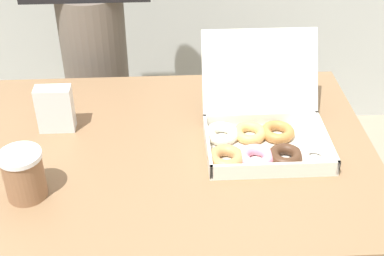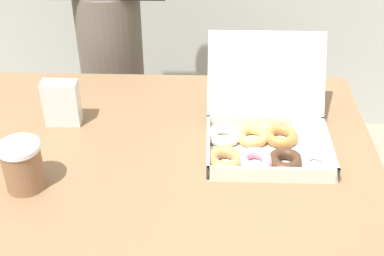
# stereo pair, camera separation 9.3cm
# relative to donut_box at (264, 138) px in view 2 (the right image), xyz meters

# --- Properties ---
(table) EXTENTS (1.19, 0.80, 0.73)m
(table) POSITION_rel_donut_box_xyz_m (-0.29, 0.00, -0.40)
(table) COLOR brown
(table) RESTS_ON ground_plane
(donut_box) EXTENTS (0.35, 0.35, 0.25)m
(donut_box) POSITION_rel_donut_box_xyz_m (0.00, 0.00, 0.00)
(donut_box) COLOR silver
(donut_box) RESTS_ON table
(coffee_cup) EXTENTS (0.10, 0.10, 0.12)m
(coffee_cup) POSITION_rel_donut_box_xyz_m (-0.59, -0.17, 0.03)
(coffee_cup) COLOR #8C6042
(coffee_cup) RESTS_ON table
(napkin_holder) EXTENTS (0.10, 0.05, 0.13)m
(napkin_holder) POSITION_rel_donut_box_xyz_m (-0.56, 0.11, 0.03)
(napkin_holder) COLOR silver
(napkin_holder) RESTS_ON table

